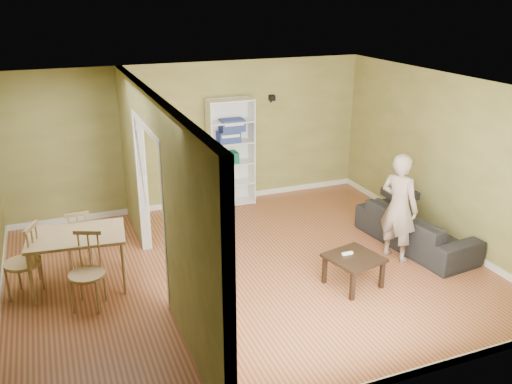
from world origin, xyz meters
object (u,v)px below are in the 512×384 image
sofa (416,223)px  person (400,198)px  chair_left (22,261)px  chair_far (79,238)px  chair_near (87,272)px  bookshelf (230,152)px  coffee_table (354,261)px  dining_table (77,239)px

sofa → person: 0.81m
chair_left → chair_far: 0.92m
chair_far → person: bearing=159.5°
person → chair_near: (-4.35, 0.27, -0.46)m
chair_left → chair_near: 0.94m
sofa → chair_left: bearing=77.4°
chair_far → bookshelf: bearing=-152.8°
sofa → coffee_table: 1.68m
coffee_table → chair_near: (-3.35, 0.74, 0.12)m
person → chair_left: person is taller
sofa → chair_left: 5.65m
chair_near → dining_table: bearing=118.5°
person → chair_left: size_ratio=1.89×
sofa → coffee_table: bearing=108.3°
bookshelf → chair_far: size_ratio=2.17×
chair_left → chair_far: (0.73, 0.56, -0.05)m
coffee_table → chair_left: 4.30m
dining_table → chair_left: 0.71m
sofa → dining_table: size_ratio=1.65×
person → chair_far: size_ratio=2.10×
chair_far → dining_table: bearing=83.1°
chair_near → bookshelf: bearing=67.8°
dining_table → chair_near: (0.05, -0.58, -0.20)m
bookshelf → dining_table: bookshelf is taller
person → chair_near: person is taller
bookshelf → dining_table: bearing=-142.9°
bookshelf → chair_far: bookshelf is taller
bookshelf → chair_left: (-3.56, -2.17, -0.48)m
sofa → bookshelf: size_ratio=1.03×
bookshelf → chair_far: (-2.83, -1.61, -0.53)m
chair_near → chair_left: bearing=165.0°
chair_left → chair_far: bearing=151.5°
sofa → bookshelf: (-2.06, 2.80, 0.60)m
dining_table → chair_near: bearing=-85.0°
bookshelf → coffee_table: (0.53, -3.50, -0.62)m
chair_far → chair_near: bearing=87.9°
dining_table → chair_near: size_ratio=1.25×
coffee_table → chair_left: bearing=162.0°
chair_far → coffee_table: bearing=148.2°
chair_near → chair_far: (-0.01, 1.14, -0.04)m
chair_left → coffee_table: bearing=96.2°
sofa → bookshelf: bookshelf is taller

